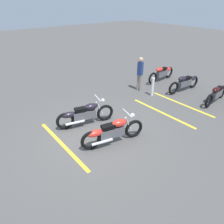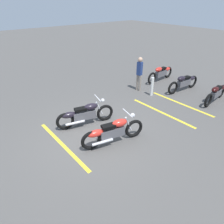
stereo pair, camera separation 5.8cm
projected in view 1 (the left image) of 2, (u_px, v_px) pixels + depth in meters
The scene contains 11 objects.
ground_plane at pixel (93, 135), 7.29m from camera, with size 60.00×60.00×0.00m, color #514F4C.
motorcycle_bright_foreground at pixel (112, 132), 6.67m from camera, with size 2.20×0.73×1.04m.
motorcycle_dark_foreground at pixel (84, 114), 7.67m from camera, with size 2.19×0.77×1.04m.
motorcycle_row_left at pixel (217, 93), 9.41m from camera, with size 2.11×0.37×0.79m.
motorcycle_row_center at pixel (185, 82), 10.55m from camera, with size 2.19×0.35×0.83m.
motorcycle_row_right at pixel (162, 73), 11.86m from camera, with size 2.22×0.36×0.83m.
bystander_near_row at pixel (140, 72), 10.34m from camera, with size 0.24×0.29×1.73m.
bollard_post at pixel (153, 87), 10.01m from camera, with size 0.14×0.14×0.92m, color white.
parking_stripe_near at pixel (62, 144), 6.82m from camera, with size 3.20×0.12×0.01m, color yellow.
parking_stripe_mid at pixel (162, 113), 8.71m from camera, with size 3.20×0.12×0.01m, color yellow.
parking_stripe_far at pixel (181, 104), 9.42m from camera, with size 3.20×0.12×0.01m, color yellow.
Camera 1 is at (-3.14, -5.12, 4.27)m, focal length 33.07 mm.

